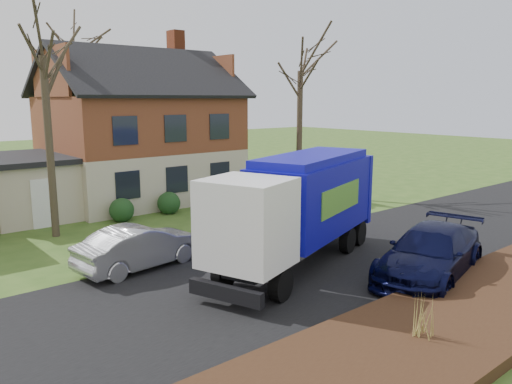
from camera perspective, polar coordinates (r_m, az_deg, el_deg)
ground at (r=16.04m, az=4.00°, el=-9.11°), size 120.00×120.00×0.00m
road at (r=16.04m, az=4.00°, el=-9.07°), size 80.00×7.00×0.02m
mulch_verge at (r=12.98m, az=20.89°, el=-14.01°), size 80.00×3.50×0.30m
main_house at (r=27.57m, az=-14.04°, el=7.43°), size 12.95×8.95×9.26m
garbage_truck at (r=16.27m, az=5.07°, el=-1.29°), size 8.62×4.88×3.58m
silver_sedan at (r=16.64m, az=-13.04°, el=-6.10°), size 4.41×2.05×1.40m
navy_wagon at (r=16.21m, az=19.31°, el=-6.60°), size 5.72×3.40×1.55m
tree_front_west at (r=21.03m, az=-23.42°, el=16.92°), size 3.28×3.28×9.74m
tree_front_east at (r=28.14m, az=5.13°, el=15.90°), size 3.55×3.55×9.87m
tree_back at (r=35.34m, az=-20.31°, el=17.56°), size 3.82×3.82×12.08m
grass_clump_mid at (r=11.69m, az=18.57°, el=-13.25°), size 0.35×0.29×0.97m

